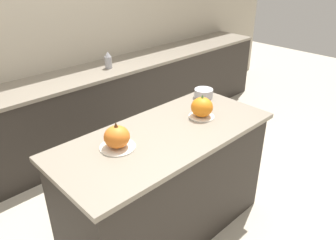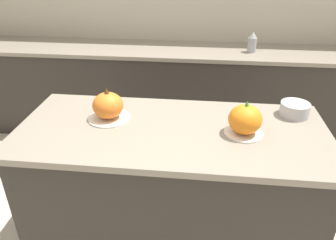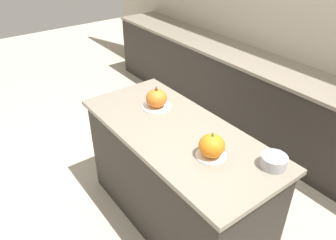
# 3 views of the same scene
# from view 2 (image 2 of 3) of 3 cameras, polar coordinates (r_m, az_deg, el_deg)

# --- Properties ---
(wall_back) EXTENTS (8.00, 0.06, 2.50)m
(wall_back) POSITION_cam_2_polar(r_m,az_deg,el_deg) (3.40, 4.10, 19.65)
(wall_back) COLOR #B2A893
(wall_back) RESTS_ON ground_plane
(kitchen_island) EXTENTS (1.63, 0.73, 0.90)m
(kitchen_island) POSITION_cam_2_polar(r_m,az_deg,el_deg) (1.98, 0.58, -12.91)
(kitchen_island) COLOR #2D2823
(kitchen_island) RESTS_ON ground_plane
(back_counter) EXTENTS (6.00, 0.60, 0.89)m
(back_counter) POSITION_cam_2_polar(r_m,az_deg,el_deg) (3.31, 3.35, 4.85)
(back_counter) COLOR #2D2823
(back_counter) RESTS_ON ground_plane
(pumpkin_cake_left) EXTENTS (0.23, 0.23, 0.18)m
(pumpkin_cake_left) POSITION_cam_2_polar(r_m,az_deg,el_deg) (1.81, -10.40, 2.31)
(pumpkin_cake_left) COLOR silver
(pumpkin_cake_left) RESTS_ON kitchen_island
(pumpkin_cake_right) EXTENTS (0.20, 0.20, 0.18)m
(pumpkin_cake_right) POSITION_cam_2_polar(r_m,az_deg,el_deg) (1.68, 13.26, -0.04)
(pumpkin_cake_right) COLOR silver
(pumpkin_cake_right) RESTS_ON kitchen_island
(bottle_tall) EXTENTS (0.08, 0.08, 0.19)m
(bottle_tall) POSITION_cam_2_polar(r_m,az_deg,el_deg) (3.13, 14.46, 12.95)
(bottle_tall) COLOR #99999E
(bottle_tall) RESTS_ON back_counter
(mixing_bowl) EXTENTS (0.16, 0.16, 0.08)m
(mixing_bowl) POSITION_cam_2_polar(r_m,az_deg,el_deg) (1.96, 21.19, 1.73)
(mixing_bowl) COLOR #ADADB2
(mixing_bowl) RESTS_ON kitchen_island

